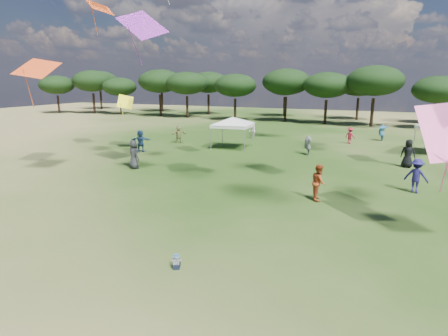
{
  "coord_description": "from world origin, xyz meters",
  "views": [
    {
      "loc": [
        5.34,
        -6.94,
        5.77
      ],
      "look_at": [
        -0.38,
        6.0,
        2.44
      ],
      "focal_mm": 30.0,
      "sensor_mm": 36.0,
      "label": 1
    }
  ],
  "objects": [
    {
      "name": "festival_crowd",
      "position": [
        -0.44,
        21.36,
        0.86
      ],
      "size": [
        30.45,
        22.83,
        1.92
      ],
      "color": "olive",
      "rests_on": "ground"
    },
    {
      "name": "tree_line",
      "position": [
        2.39,
        47.41,
        5.42
      ],
      "size": [
        108.78,
        17.63,
        7.77
      ],
      "color": "black",
      "rests_on": "ground"
    },
    {
      "name": "toddler",
      "position": [
        -0.36,
        2.27,
        0.22
      ],
      "size": [
        0.37,
        0.4,
        0.49
      ],
      "rotation": [
        0.0,
        0.0,
        0.43
      ],
      "color": "black",
      "rests_on": "ground"
    },
    {
      "name": "tent_right",
      "position": [
        9.21,
        26.86,
        2.79
      ],
      "size": [
        6.11,
        6.11,
        3.22
      ],
      "rotation": [
        0.0,
        0.0,
        -0.34
      ],
      "color": "gray",
      "rests_on": "ground"
    },
    {
      "name": "ground",
      "position": [
        0.0,
        0.0,
        0.0
      ],
      "size": [
        140.0,
        140.0,
        0.0
      ],
      "primitive_type": "plane",
      "color": "#284715",
      "rests_on": "ground"
    },
    {
      "name": "tent_left",
      "position": [
        -6.91,
        22.69,
        2.58
      ],
      "size": [
        6.3,
        6.3,
        3.01
      ],
      "rotation": [
        0.0,
        0.0,
        0.09
      ],
      "color": "gray",
      "rests_on": "ground"
    }
  ]
}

